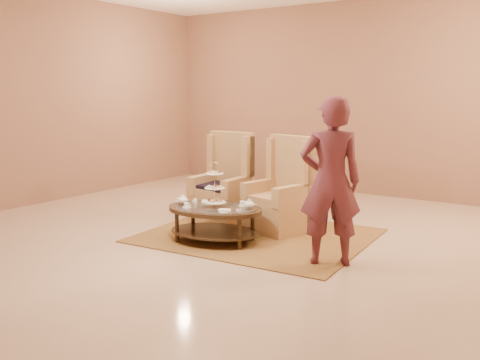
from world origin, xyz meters
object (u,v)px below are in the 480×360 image
Objects in this scene: tea_table at (215,213)px; armchair_left at (224,191)px; armchair_right at (282,199)px; person at (330,182)px.

armchair_left is at bearing 107.69° from tea_table.
tea_table is 1.05m from armchair_right.
armchair_right is 0.70× the size of person.
armchair_left is 0.71× the size of person.
person reaches higher than armchair_right.
armchair_right reaches higher than tea_table.
armchair_left reaches higher than tea_table.
tea_table is 1.63m from person.
armchair_left is 1.01× the size of armchair_right.
person is at bearing -27.89° from armchair_right.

